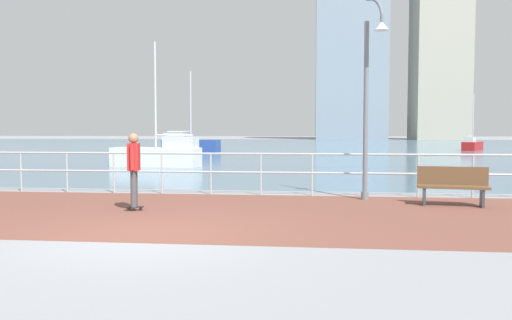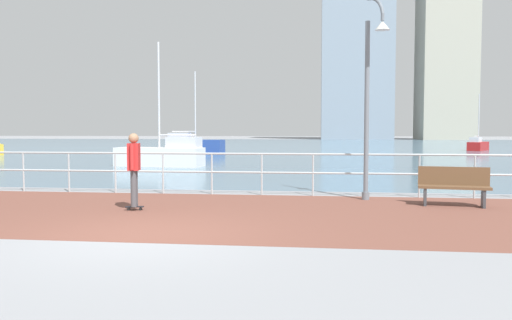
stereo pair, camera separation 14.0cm
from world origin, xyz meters
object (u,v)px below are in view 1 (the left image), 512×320
park_bench (453,186)px  sailboat_navy (472,145)px  sailboat_teal (189,144)px  lamppost (370,88)px  skateboarder (134,164)px  sailboat_red (159,155)px

park_bench → sailboat_navy: bearing=72.6°
sailboat_teal → sailboat_navy: 25.10m
lamppost → park_bench: 3.09m
skateboarder → sailboat_navy: bearing=63.5°
skateboarder → sailboat_red: 14.01m
park_bench → sailboat_navy: (10.90, 34.84, 0.00)m
lamppost → skateboarder: bearing=-157.2°
skateboarder → park_bench: bearing=11.9°
sailboat_teal → sailboat_navy: sailboat_teal is taller
lamppost → skateboarder: (-5.38, -2.26, -1.80)m
skateboarder → sailboat_red: size_ratio=0.28×
park_bench → sailboat_red: bearing=132.1°
skateboarder → sailboat_red: sailboat_red is taller
lamppost → sailboat_red: sailboat_red is taller
skateboarder → sailboat_red: bearing=104.9°
park_bench → sailboat_teal: 32.05m
lamppost → sailboat_navy: lamppost is taller
lamppost → park_bench: size_ratio=3.11×
skateboarder → sailboat_teal: bearing=101.6°
lamppost → skateboarder: size_ratio=2.98×
sailboat_teal → park_bench: bearing=-65.0°
sailboat_navy → lamppost: bearing=-110.5°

